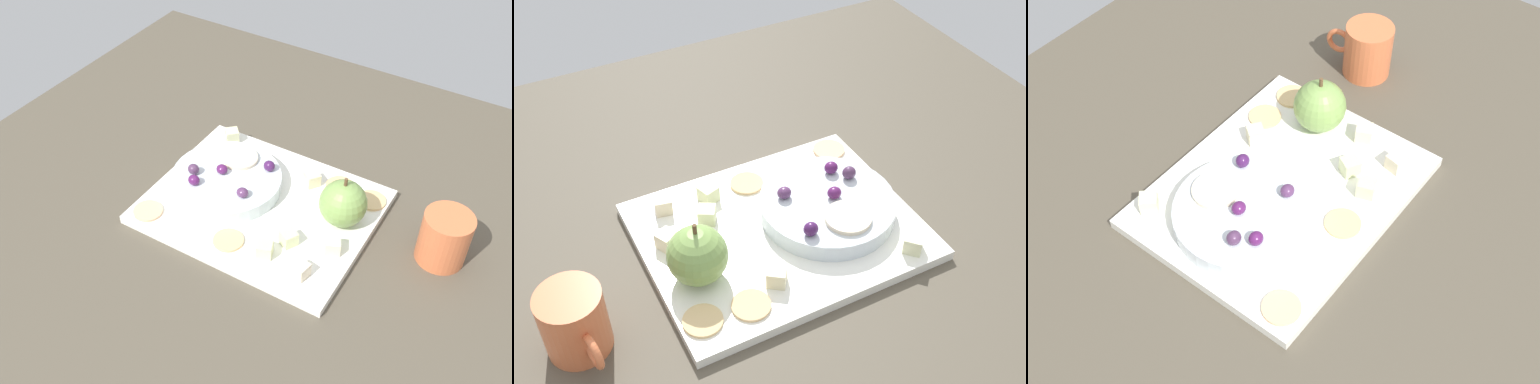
% 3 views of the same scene
% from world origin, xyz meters
% --- Properties ---
extents(table, '(1.12, 1.00, 0.03)m').
position_xyz_m(table, '(0.00, 0.00, 0.02)').
color(table, '#50483A').
rests_on(table, ground).
extents(platter, '(0.34, 0.27, 0.01)m').
position_xyz_m(platter, '(0.02, -0.02, 0.04)').
color(platter, white).
rests_on(platter, table).
extents(serving_dish, '(0.18, 0.18, 0.02)m').
position_xyz_m(serving_dish, '(0.09, -0.02, 0.06)').
color(serving_dish, silver).
rests_on(serving_dish, platter).
extents(apple_whole, '(0.07, 0.07, 0.07)m').
position_xyz_m(apple_whole, '(-0.10, -0.05, 0.08)').
color(apple_whole, '#7DA350').
rests_on(apple_whole, platter).
extents(apple_stem, '(0.01, 0.01, 0.01)m').
position_xyz_m(apple_stem, '(-0.10, -0.05, 0.12)').
color(apple_stem, brown).
rests_on(apple_stem, apple_whole).
extents(cheese_cube_0, '(0.03, 0.03, 0.02)m').
position_xyz_m(cheese_cube_0, '(0.15, -0.13, 0.06)').
color(cheese_cube_0, beige).
rests_on(cheese_cube_0, platter).
extents(cheese_cube_1, '(0.03, 0.03, 0.02)m').
position_xyz_m(cheese_cube_1, '(-0.05, 0.03, 0.06)').
color(cheese_cube_1, beige).
rests_on(cheese_cube_1, platter).
extents(cheese_cube_2, '(0.03, 0.03, 0.02)m').
position_xyz_m(cheese_cube_2, '(-0.04, 0.07, 0.06)').
color(cheese_cube_2, beige).
rests_on(cheese_cube_2, platter).
extents(cheese_cube_3, '(0.03, 0.03, 0.02)m').
position_xyz_m(cheese_cube_3, '(-0.02, -0.10, 0.06)').
color(cheese_cube_3, beige).
rests_on(cheese_cube_3, platter).
extents(cheese_cube_4, '(0.03, 0.03, 0.02)m').
position_xyz_m(cheese_cube_4, '(-0.12, 0.02, 0.06)').
color(cheese_cube_4, beige).
rests_on(cheese_cube_4, platter).
extents(cheese_cube_5, '(0.03, 0.03, 0.02)m').
position_xyz_m(cheese_cube_5, '(-0.10, 0.08, 0.06)').
color(cheese_cube_5, beige).
rests_on(cheese_cube_5, platter).
extents(cracker_0, '(0.05, 0.05, 0.00)m').
position_xyz_m(cracker_0, '(-0.07, -0.12, 0.05)').
color(cracker_0, '#DFB87E').
rests_on(cracker_0, platter).
extents(cracker_1, '(0.05, 0.05, 0.00)m').
position_xyz_m(cracker_1, '(0.16, 0.09, 0.05)').
color(cracker_1, '#E5B688').
rests_on(cracker_1, platter).
extents(cracker_2, '(0.05, 0.05, 0.00)m').
position_xyz_m(cracker_2, '(0.02, 0.08, 0.05)').
color(cracker_2, '#E1B67E').
rests_on(cracker_2, platter).
extents(cracker_3, '(0.05, 0.05, 0.00)m').
position_xyz_m(cracker_3, '(-0.12, -0.11, 0.05)').
color(cracker_3, '#DFBB7E').
rests_on(cracker_3, platter).
extents(grape_0, '(0.02, 0.02, 0.02)m').
position_xyz_m(grape_0, '(0.10, -0.02, 0.08)').
color(grape_0, '#531B54').
rests_on(grape_0, serving_dish).
extents(grape_1, '(0.02, 0.02, 0.02)m').
position_xyz_m(grape_1, '(0.12, 0.02, 0.08)').
color(grape_1, '#531B55').
rests_on(grape_1, serving_dish).
extents(grape_2, '(0.02, 0.02, 0.02)m').
position_xyz_m(grape_2, '(0.04, -0.07, 0.08)').
color(grape_2, '#421A50').
rests_on(grape_2, serving_dish).
extents(grape_3, '(0.02, 0.02, 0.02)m').
position_xyz_m(grape_3, '(0.14, -0.00, 0.08)').
color(grape_3, '#4D2F4F').
rests_on(grape_3, serving_dish).
extents(grape_4, '(0.02, 0.02, 0.02)m').
position_xyz_m(grape_4, '(0.04, 0.01, 0.08)').
color(grape_4, '#552F59').
rests_on(grape_4, serving_dish).
extents(apple_slice_0, '(0.06, 0.06, 0.01)m').
position_xyz_m(apple_slice_0, '(0.09, -0.07, 0.07)').
color(apple_slice_0, beige).
rests_on(apple_slice_0, serving_dish).
extents(cup, '(0.07, 0.10, 0.08)m').
position_xyz_m(cup, '(-0.25, -0.07, 0.07)').
color(cup, '#DB6C3F').
rests_on(cup, table).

